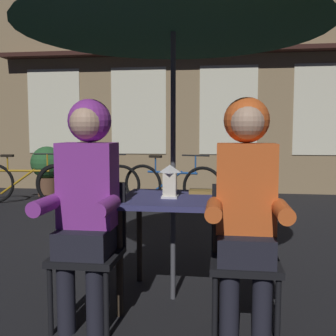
# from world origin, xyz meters

# --- Properties ---
(ground_plane) EXTENTS (60.00, 60.00, 0.00)m
(ground_plane) POSITION_xyz_m (0.00, 0.00, 0.00)
(ground_plane) COLOR black
(cafe_table) EXTENTS (0.72, 0.72, 0.74)m
(cafe_table) POSITION_xyz_m (0.00, 0.00, 0.64)
(cafe_table) COLOR navy
(cafe_table) RESTS_ON ground_plane
(patio_umbrella) EXTENTS (2.10, 2.10, 2.31)m
(patio_umbrella) POSITION_xyz_m (0.00, 0.00, 2.06)
(patio_umbrella) COLOR #4C4C51
(patio_umbrella) RESTS_ON ground_plane
(lantern) EXTENTS (0.11, 0.11, 0.23)m
(lantern) POSITION_xyz_m (-0.02, -0.04, 0.86)
(lantern) COLOR white
(lantern) RESTS_ON cafe_table
(chair_left) EXTENTS (0.40, 0.40, 0.87)m
(chair_left) POSITION_xyz_m (-0.48, -0.37, 0.49)
(chair_left) COLOR black
(chair_left) RESTS_ON ground_plane
(chair_right) EXTENTS (0.40, 0.40, 0.87)m
(chair_right) POSITION_xyz_m (0.48, -0.37, 0.49)
(chair_right) COLOR black
(chair_right) RESTS_ON ground_plane
(person_left_hooded) EXTENTS (0.45, 0.56, 1.40)m
(person_left_hooded) POSITION_xyz_m (-0.48, -0.43, 0.85)
(person_left_hooded) COLOR black
(person_left_hooded) RESTS_ON ground_plane
(person_right_hooded) EXTENTS (0.45, 0.56, 1.40)m
(person_right_hooded) POSITION_xyz_m (0.48, -0.43, 0.85)
(person_right_hooded) COLOR black
(person_right_hooded) RESTS_ON ground_plane
(shopfront_building) EXTENTS (10.00, 0.93, 6.20)m
(shopfront_building) POSITION_xyz_m (0.43, 5.40, 3.09)
(shopfront_building) COLOR #937A56
(shopfront_building) RESTS_ON ground_plane
(bicycle_nearest) EXTENTS (1.68, 0.19, 0.84)m
(bicycle_nearest) POSITION_xyz_m (-2.92, 3.46, 0.35)
(bicycle_nearest) COLOR black
(bicycle_nearest) RESTS_ON ground_plane
(bicycle_second) EXTENTS (1.67, 0.30, 0.84)m
(bicycle_second) POSITION_xyz_m (-1.82, 3.46, 0.35)
(bicycle_second) COLOR black
(bicycle_second) RESTS_ON ground_plane
(bicycle_third) EXTENTS (1.65, 0.44, 0.84)m
(bicycle_third) POSITION_xyz_m (-0.46, 3.51, 0.35)
(bicycle_third) COLOR black
(bicycle_third) RESTS_ON ground_plane
(book) EXTENTS (0.21, 0.15, 0.02)m
(book) POSITION_xyz_m (0.20, 0.20, 0.75)
(book) COLOR olive
(book) RESTS_ON cafe_table
(potted_plant) EXTENTS (0.60, 0.60, 0.92)m
(potted_plant) POSITION_xyz_m (-2.88, 4.26, 0.54)
(potted_plant) COLOR brown
(potted_plant) RESTS_ON ground_plane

